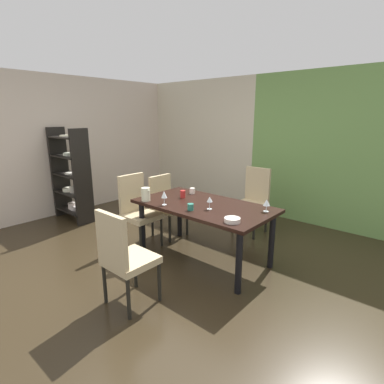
{
  "coord_description": "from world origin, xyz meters",
  "views": [
    {
      "loc": [
        2.65,
        -2.4,
        1.83
      ],
      "look_at": [
        0.16,
        0.46,
        0.85
      ],
      "focal_mm": 28.0,
      "sensor_mm": 36.0,
      "label": 1
    }
  ],
  "objects_px": {
    "wine_glass_rear": "(210,200)",
    "chair_left_far": "(166,202)",
    "chair_head_near": "(123,255)",
    "serving_bowl_west": "(232,220)",
    "chair_left_near": "(137,208)",
    "pitcher_left": "(146,194)",
    "cup_east": "(183,194)",
    "wine_glass_corner": "(164,195)",
    "cup_north": "(192,191)",
    "chair_head_far": "(253,198)",
    "wine_glass_right": "(267,203)",
    "cup_near_window": "(191,207)",
    "dining_table": "(204,211)",
    "display_shelf": "(71,176)"
  },
  "relations": [
    {
      "from": "wine_glass_rear",
      "to": "chair_left_far",
      "type": "bearing_deg",
      "value": 161.31
    },
    {
      "from": "chair_head_near",
      "to": "serving_bowl_west",
      "type": "relative_size",
      "value": 5.84
    },
    {
      "from": "chair_left_near",
      "to": "pitcher_left",
      "type": "distance_m",
      "value": 0.43
    },
    {
      "from": "pitcher_left",
      "to": "cup_east",
      "type": "bearing_deg",
      "value": 59.09
    },
    {
      "from": "wine_glass_rear",
      "to": "wine_glass_corner",
      "type": "bearing_deg",
      "value": -156.39
    },
    {
      "from": "cup_north",
      "to": "pitcher_left",
      "type": "relative_size",
      "value": 0.46
    },
    {
      "from": "chair_head_near",
      "to": "cup_east",
      "type": "xyz_separation_m",
      "value": [
        -0.45,
        1.32,
        0.25
      ]
    },
    {
      "from": "cup_east",
      "to": "pitcher_left",
      "type": "height_order",
      "value": "pitcher_left"
    },
    {
      "from": "chair_head_far",
      "to": "cup_north",
      "type": "xyz_separation_m",
      "value": [
        -0.43,
        -0.98,
        0.23
      ]
    },
    {
      "from": "serving_bowl_west",
      "to": "chair_left_far",
      "type": "bearing_deg",
      "value": 159.92
    },
    {
      "from": "wine_glass_corner",
      "to": "cup_north",
      "type": "relative_size",
      "value": 2.22
    },
    {
      "from": "chair_head_near",
      "to": "wine_glass_corner",
      "type": "relative_size",
      "value": 5.47
    },
    {
      "from": "chair_left_far",
      "to": "chair_left_near",
      "type": "xyz_separation_m",
      "value": [
        -0.01,
        -0.55,
        0.03
      ]
    },
    {
      "from": "chair_head_far",
      "to": "wine_glass_corner",
      "type": "height_order",
      "value": "chair_head_far"
    },
    {
      "from": "serving_bowl_west",
      "to": "wine_glass_corner",
      "type": "bearing_deg",
      "value": -177.96
    },
    {
      "from": "wine_glass_right",
      "to": "cup_near_window",
      "type": "xyz_separation_m",
      "value": [
        -0.69,
        -0.53,
        -0.06
      ]
    },
    {
      "from": "chair_left_near",
      "to": "cup_north",
      "type": "xyz_separation_m",
      "value": [
        0.53,
        0.57,
        0.23
      ]
    },
    {
      "from": "cup_north",
      "to": "wine_glass_rear",
      "type": "bearing_deg",
      "value": -33.14
    },
    {
      "from": "dining_table",
      "to": "cup_near_window",
      "type": "xyz_separation_m",
      "value": [
        0.04,
        -0.29,
        0.13
      ]
    },
    {
      "from": "serving_bowl_west",
      "to": "display_shelf",
      "type": "bearing_deg",
      "value": -179.97
    },
    {
      "from": "chair_left_near",
      "to": "cup_near_window",
      "type": "xyz_separation_m",
      "value": [
        1.01,
        -0.02,
        0.23
      ]
    },
    {
      "from": "chair_left_near",
      "to": "pitcher_left",
      "type": "bearing_deg",
      "value": 72.15
    },
    {
      "from": "serving_bowl_west",
      "to": "wine_glass_right",
      "type": "bearing_deg",
      "value": 79.92
    },
    {
      "from": "chair_left_far",
      "to": "wine_glass_right",
      "type": "relative_size",
      "value": 6.45
    },
    {
      "from": "chair_left_near",
      "to": "display_shelf",
      "type": "height_order",
      "value": "display_shelf"
    },
    {
      "from": "chair_head_far",
      "to": "serving_bowl_west",
      "type": "xyz_separation_m",
      "value": [
        0.65,
        -1.58,
        0.21
      ]
    },
    {
      "from": "wine_glass_rear",
      "to": "cup_east",
      "type": "bearing_deg",
      "value": 163.97
    },
    {
      "from": "chair_head_far",
      "to": "chair_left_near",
      "type": "relative_size",
      "value": 1.0
    },
    {
      "from": "dining_table",
      "to": "chair_left_near",
      "type": "relative_size",
      "value": 1.69
    },
    {
      "from": "serving_bowl_west",
      "to": "wine_glass_rear",
      "type": "bearing_deg",
      "value": 156.49
    },
    {
      "from": "wine_glass_corner",
      "to": "cup_east",
      "type": "xyz_separation_m",
      "value": [
        -0.06,
        0.4,
        -0.08
      ]
    },
    {
      "from": "chair_left_far",
      "to": "cup_east",
      "type": "bearing_deg",
      "value": 68.64
    },
    {
      "from": "display_shelf",
      "to": "cup_east",
      "type": "bearing_deg",
      "value": 8.89
    },
    {
      "from": "dining_table",
      "to": "chair_head_far",
      "type": "bearing_deg",
      "value": 90.57
    },
    {
      "from": "chair_left_near",
      "to": "wine_glass_corner",
      "type": "height_order",
      "value": "chair_left_near"
    },
    {
      "from": "chair_head_near",
      "to": "wine_glass_corner",
      "type": "height_order",
      "value": "chair_head_near"
    },
    {
      "from": "display_shelf",
      "to": "cup_east",
      "type": "xyz_separation_m",
      "value": [
        2.34,
        0.37,
        0.01
      ]
    },
    {
      "from": "chair_head_far",
      "to": "chair_left_near",
      "type": "height_order",
      "value": "chair_head_far"
    },
    {
      "from": "wine_glass_right",
      "to": "dining_table",
      "type": "bearing_deg",
      "value": -161.69
    },
    {
      "from": "display_shelf",
      "to": "serving_bowl_west",
      "type": "height_order",
      "value": "display_shelf"
    },
    {
      "from": "chair_head_near",
      "to": "chair_head_far",
      "type": "bearing_deg",
      "value": 91.4
    },
    {
      "from": "chair_head_far",
      "to": "wine_glass_rear",
      "type": "xyz_separation_m",
      "value": [
        0.19,
        -1.39,
        0.3
      ]
    },
    {
      "from": "chair_left_near",
      "to": "wine_glass_corner",
      "type": "distance_m",
      "value": 0.71
    },
    {
      "from": "display_shelf",
      "to": "wine_glass_corner",
      "type": "bearing_deg",
      "value": -0.79
    },
    {
      "from": "chair_head_far",
      "to": "chair_head_near",
      "type": "height_order",
      "value": "chair_head_far"
    },
    {
      "from": "dining_table",
      "to": "cup_north",
      "type": "relative_size",
      "value": 21.4
    },
    {
      "from": "dining_table",
      "to": "wine_glass_right",
      "type": "relative_size",
      "value": 12.02
    },
    {
      "from": "chair_head_far",
      "to": "pitcher_left",
      "type": "height_order",
      "value": "chair_head_far"
    },
    {
      "from": "chair_head_near",
      "to": "display_shelf",
      "type": "xyz_separation_m",
      "value": [
        -2.79,
        0.96,
        0.24
      ]
    },
    {
      "from": "cup_near_window",
      "to": "cup_east",
      "type": "height_order",
      "value": "cup_east"
    }
  ]
}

